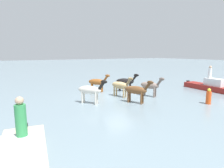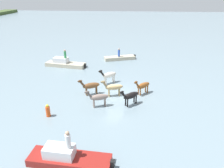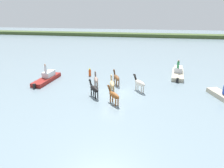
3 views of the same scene
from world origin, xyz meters
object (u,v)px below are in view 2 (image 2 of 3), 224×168
horse_dark_mare (113,87)px  person_helmsman_aft (119,53)px  person_boatman_standing (68,140)px  boat_skiff_near (65,64)px  horse_chestnut_trailing (143,86)px  horse_mid_herd (90,86)px  boat_motor_center (120,58)px  boat_launch_far (68,159)px  horse_rear_stallion (98,97)px  person_watcher_seated (65,54)px  horse_dun_straggler (109,75)px  horse_pinto_flank (130,96)px  buoy_channel_marker (48,111)px

horse_dark_mare → person_helmsman_aft: bearing=-104.9°
horse_dark_mare → person_boatman_standing: person_boatman_standing is taller
person_boatman_standing → boat_skiff_near: bearing=17.7°
person_boatman_standing → horse_chestnut_trailing: bearing=-25.9°
horse_mid_herd → boat_motor_center: horse_mid_herd is taller
horse_mid_herd → person_boatman_standing: 9.37m
boat_launch_far → person_boatman_standing: bearing=-170.5°
horse_rear_stallion → boat_motor_center: (14.33, -1.12, -0.77)m
boat_launch_far → boat_motor_center: bearing=-91.5°
person_watcher_seated → person_helmsman_aft: bearing=-62.4°
horse_chestnut_trailing → boat_motor_center: (11.41, 2.96, -0.75)m
horse_mid_herd → boat_motor_center: (11.99, -2.28, -0.79)m
horse_dun_straggler → horse_chestnut_trailing: size_ratio=1.12×
horse_mid_herd → boat_launch_far: size_ratio=0.41×
horse_rear_stallion → boat_motor_center: horse_rear_stallion is taller
horse_mid_herd → person_watcher_seated: bearing=-85.1°
horse_pinto_flank → boat_motor_center: size_ratio=0.39×
person_helmsman_aft → boat_launch_far: bearing=175.1°
horse_pinto_flank → horse_chestnut_trailing: horse_pinto_flank is taller
horse_dark_mare → person_watcher_seated: size_ratio=1.89×
boat_launch_far → person_helmsman_aft: (21.11, -1.82, 0.82)m
horse_mid_herd → horse_pinto_flank: (-1.79, -4.02, -0.02)m
horse_rear_stallion → person_boatman_standing: bearing=64.8°
horse_rear_stallion → boat_launch_far: 7.08m
horse_rear_stallion → horse_mid_herd: size_ratio=1.01×
horse_rear_stallion → person_boatman_standing: (-6.99, 0.72, 0.81)m
horse_mid_herd → horse_chestnut_trailing: 5.27m
boat_launch_far → buoy_channel_marker: size_ratio=4.67×
horse_dark_mare → buoy_channel_marker: size_ratio=1.97×
horse_dark_mare → boat_launch_far: size_ratio=0.42×
boat_skiff_near → boat_motor_center: 8.37m
boat_launch_far → person_boatman_standing: size_ratio=4.47×
boat_skiff_near → person_helmsman_aft: 8.18m
horse_pinto_flank → person_helmsman_aft: (13.56, 1.88, 0.19)m
horse_mid_herd → horse_dark_mare: size_ratio=0.96×
horse_rear_stallion → buoy_channel_marker: (-1.99, 3.97, -0.43)m
horse_rear_stallion → horse_dark_mare: (2.22, -1.15, 0.02)m
horse_dark_mare → boat_launch_far: (-9.22, 1.99, -0.64)m
horse_dun_straggler → person_helmsman_aft: (8.81, -0.60, 0.15)m
person_boatman_standing → person_watcher_seated: (17.39, 5.39, 0.01)m
horse_dun_straggler → horse_chestnut_trailing: (-2.37, -3.70, -0.07)m
horse_dark_mare → boat_motor_center: 12.14m
horse_mid_herd → person_watcher_seated: 9.49m
horse_rear_stallion → horse_dark_mare: bearing=-136.8°
horse_dark_mare → person_watcher_seated: bearing=-64.1°
horse_pinto_flank → horse_dark_mare: (1.67, 1.71, 0.02)m
person_boatman_standing → boat_launch_far: bearing=95.8°
boat_skiff_near → person_watcher_seated: size_ratio=4.89×
horse_rear_stallion → horse_dark_mare: horse_dark_mare is taller
person_boatman_standing → person_helmsman_aft: bearing=-4.6°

